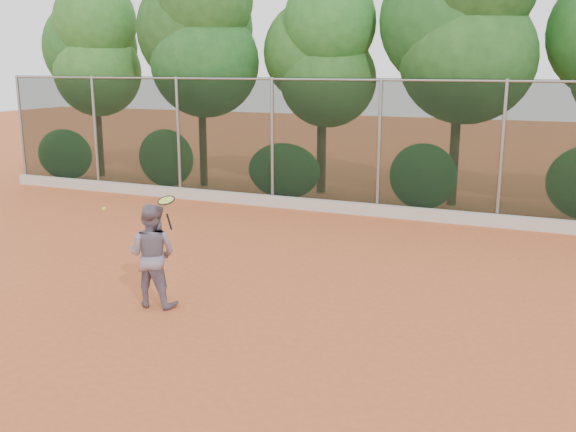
% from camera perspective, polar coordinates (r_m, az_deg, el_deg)
% --- Properties ---
extents(ground, '(80.00, 80.00, 0.00)m').
position_cam_1_polar(ground, '(10.63, -2.12, -7.72)').
color(ground, '#C45B2E').
rests_on(ground, ground).
extents(concrete_curb, '(24.00, 0.20, 0.30)m').
position_cam_1_polar(concrete_curb, '(16.76, 7.76, 0.52)').
color(concrete_curb, beige).
rests_on(concrete_curb, ground).
extents(tennis_player, '(0.88, 0.72, 1.69)m').
position_cam_1_polar(tennis_player, '(10.49, -11.97, -3.42)').
color(tennis_player, slate).
rests_on(tennis_player, ground).
extents(chainlink_fence, '(24.09, 0.09, 3.50)m').
position_cam_1_polar(chainlink_fence, '(16.65, 8.11, 6.39)').
color(chainlink_fence, black).
rests_on(chainlink_fence, ground).
extents(foliage_backdrop, '(23.70, 3.63, 7.55)m').
position_cam_1_polar(foliage_backdrop, '(18.60, 8.32, 14.94)').
color(foliage_backdrop, '#462B1B').
rests_on(foliage_backdrop, ground).
extents(tennis_racket, '(0.30, 0.29, 0.55)m').
position_cam_1_polar(tennis_racket, '(10.00, -10.75, 1.15)').
color(tennis_racket, black).
rests_on(tennis_racket, ground).
extents(tennis_ball_in_flight, '(0.07, 0.07, 0.07)m').
position_cam_1_polar(tennis_ball_in_flight, '(10.86, -16.04, 0.60)').
color(tennis_ball_in_flight, '#C5D931').
rests_on(tennis_ball_in_flight, ground).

